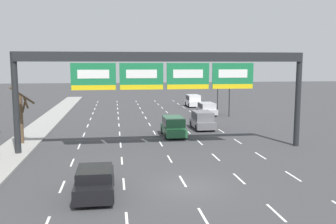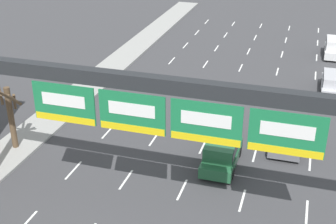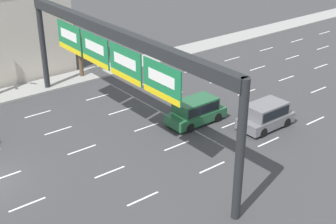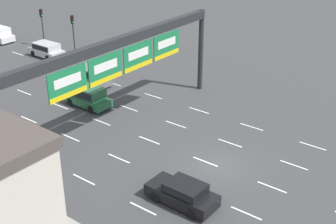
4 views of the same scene
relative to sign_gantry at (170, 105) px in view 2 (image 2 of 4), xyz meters
The scene contains 7 objects.
lane_dashes 7.81m from the sign_gantry, 90.00° to the left, with size 13.32×67.00×0.01m.
sign_gantry is the anchor object (origin of this frame).
suv_white 29.70m from the sign_gantry, 73.73° to the left, with size 1.96×3.91×1.81m.
suv_green 7.68m from the sign_gantry, 74.21° to the left, with size 1.88×4.27×1.76m.
suv_silver 21.13m from the sign_gantry, 66.97° to the left, with size 1.97×4.15×1.56m.
suv_grey 11.31m from the sign_gantry, 60.01° to the left, with size 1.94×4.02×1.79m.
tree_bare_second 12.25m from the sign_gantry, 162.86° to the left, with size 1.94×1.87×4.67m.
Camera 2 is at (5.49, -9.47, 14.94)m, focal length 50.00 mm.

